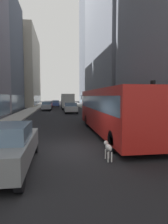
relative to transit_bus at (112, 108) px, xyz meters
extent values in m
plane|color=black|center=(-2.80, 31.54, -1.78)|extent=(120.00, 120.00, 0.00)
cube|color=#ADA89E|center=(-8.50, 31.54, -1.70)|extent=(2.40, 110.00, 0.15)
cube|color=gray|center=(2.90, 31.54, -1.70)|extent=(2.40, 110.00, 0.15)
cube|color=slate|center=(-10.64, 23.30, -0.18)|extent=(0.08, 13.07, 2.40)
cube|color=#B2A893|center=(-14.70, 41.36, 7.73)|extent=(11.68, 20.13, 19.02)
cube|color=slate|center=(-8.88, 41.36, -0.18)|extent=(0.08, 18.12, 2.40)
cube|color=slate|center=(3.43, 1.39, -0.18)|extent=(0.08, 15.93, 2.40)
cube|color=slate|center=(9.10, 23.96, 15.31)|extent=(11.36, 23.90, 34.17)
cube|color=slate|center=(3.44, 23.96, -0.18)|extent=(0.08, 21.51, 2.40)
cube|color=#4C515B|center=(9.10, 49.22, 17.56)|extent=(8.52, 22.02, 38.68)
cube|color=slate|center=(4.86, 49.22, -0.18)|extent=(0.08, 19.81, 2.40)
cube|color=red|center=(0.00, -0.01, -0.10)|extent=(2.55, 11.50, 2.75)
cube|color=slate|center=(0.00, -0.01, 0.39)|extent=(2.57, 11.04, 0.90)
cube|color=black|center=(0.00, 5.69, -1.23)|extent=(2.55, 0.16, 0.44)
cylinder|color=black|center=(-1.12, 3.54, -1.28)|extent=(0.30, 1.00, 1.00)
cylinder|color=black|center=(1.13, 3.54, -1.28)|extent=(0.30, 1.00, 1.00)
cylinder|color=black|center=(-1.12, -4.16, -1.28)|extent=(0.30, 1.00, 1.00)
cylinder|color=black|center=(1.13, -4.16, -1.28)|extent=(0.30, 1.00, 1.00)
cube|color=silver|center=(-1.45, 5.14, 0.72)|extent=(0.08, 0.24, 0.40)
cube|color=silver|center=(-1.60, 17.18, -1.08)|extent=(1.89, 4.39, 0.75)
cube|color=slate|center=(-1.60, 16.96, -0.43)|extent=(1.74, 1.98, 0.55)
cylinder|color=black|center=(-2.44, 18.96, -1.46)|extent=(0.22, 0.64, 0.64)
cylinder|color=black|center=(-0.76, 18.96, -1.46)|extent=(0.22, 0.64, 0.64)
cylinder|color=black|center=(-2.44, 15.40, -1.46)|extent=(0.22, 0.64, 0.64)
cylinder|color=black|center=(-0.76, 15.40, -1.46)|extent=(0.22, 0.64, 0.64)
cube|color=slate|center=(-5.60, -5.65, -1.08)|extent=(1.93, 4.58, 0.75)
cube|color=slate|center=(-5.60, -5.88, -0.43)|extent=(1.77, 2.06, 0.55)
cylinder|color=black|center=(-4.75, -3.78, -1.46)|extent=(0.22, 0.64, 0.64)
cylinder|color=black|center=(-4.75, -7.52, -1.46)|extent=(0.22, 0.64, 0.64)
cube|color=red|center=(-5.60, 29.83, -1.08)|extent=(1.79, 4.03, 0.75)
cube|color=slate|center=(-5.60, 29.63, -0.43)|extent=(1.65, 1.81, 0.55)
cylinder|color=black|center=(-6.39, 31.43, -1.46)|extent=(0.22, 0.64, 0.64)
cylinder|color=black|center=(-4.81, 31.43, -1.46)|extent=(0.22, 0.64, 0.64)
cylinder|color=black|center=(-6.39, 28.23, -1.46)|extent=(0.22, 0.64, 0.64)
cylinder|color=black|center=(-4.81, 28.23, -1.46)|extent=(0.22, 0.64, 0.64)
cube|color=#B7BABF|center=(-5.60, 23.73, -1.08)|extent=(1.75, 4.36, 0.75)
cube|color=slate|center=(-5.60, 23.51, -0.43)|extent=(1.61, 1.96, 0.55)
cylinder|color=black|center=(-6.36, 25.50, -1.46)|extent=(0.22, 0.64, 0.64)
cylinder|color=black|center=(-4.84, 25.50, -1.46)|extent=(0.22, 0.64, 0.64)
cylinder|color=black|center=(-6.36, 21.96, -1.46)|extent=(0.22, 0.64, 0.64)
cylinder|color=black|center=(-4.84, 21.96, -1.46)|extent=(0.22, 0.64, 0.64)
cube|color=#4C6BB7|center=(-4.00, 35.45, -1.08)|extent=(1.71, 4.25, 0.75)
cube|color=slate|center=(-4.00, 35.24, -0.43)|extent=(1.57, 1.91, 0.55)
cylinder|color=black|center=(-4.74, 37.16, -1.46)|extent=(0.22, 0.64, 0.64)
cylinder|color=black|center=(-3.26, 37.16, -1.46)|extent=(0.22, 0.64, 0.64)
cylinder|color=black|center=(-4.74, 33.75, -1.46)|extent=(0.22, 0.64, 0.64)
cylinder|color=black|center=(-3.26, 33.75, -1.46)|extent=(0.22, 0.64, 0.64)
cube|color=#19519E|center=(-1.60, 28.97, -0.28)|extent=(2.30, 2.00, 2.10)
cube|color=silver|center=(-1.60, 25.22, -0.03)|extent=(2.30, 5.50, 2.60)
cylinder|color=black|center=(-2.61, 28.97, -1.33)|extent=(0.28, 0.90, 0.90)
cylinder|color=black|center=(-0.59, 28.97, -1.33)|extent=(0.28, 0.90, 0.90)
cylinder|color=black|center=(-2.61, 23.47, -1.33)|extent=(0.28, 0.90, 0.90)
cylinder|color=black|center=(-0.59, 23.47, -1.33)|extent=(0.28, 0.90, 0.90)
ellipsoid|color=white|center=(-1.68, -5.33, -1.25)|extent=(0.22, 0.60, 0.26)
sphere|color=white|center=(-1.68, -4.95, -1.16)|extent=(0.20, 0.20, 0.20)
sphere|color=black|center=(-1.74, -4.93, -1.14)|extent=(0.07, 0.07, 0.07)
sphere|color=black|center=(-1.62, -4.93, -1.14)|extent=(0.07, 0.07, 0.07)
cylinder|color=white|center=(-1.68, -5.73, -1.20)|extent=(0.03, 0.16, 0.19)
cylinder|color=white|center=(-1.75, -5.12, -1.58)|extent=(0.06, 0.06, 0.40)
cylinder|color=white|center=(-1.61, -5.12, -1.58)|extent=(0.06, 0.06, 0.40)
cylinder|color=white|center=(-1.75, -5.54, -1.58)|extent=(0.06, 0.06, 0.40)
cylinder|color=white|center=(-1.61, -5.54, -1.58)|extent=(0.06, 0.06, 0.40)
sphere|color=black|center=(-1.63, -5.23, -1.21)|extent=(0.04, 0.04, 0.04)
sphere|color=black|center=(-1.74, -5.41, -1.23)|extent=(0.04, 0.04, 0.04)
sphere|color=black|center=(-1.66, -5.51, -1.19)|extent=(0.04, 0.04, 0.04)
cylinder|color=#1E1E2D|center=(3.22, 6.52, -1.20)|extent=(0.28, 0.28, 0.85)
cylinder|color=#33598C|center=(3.22, 6.52, -0.47)|extent=(0.34, 0.34, 0.62)
sphere|color=tan|center=(3.22, 6.52, -0.05)|extent=(0.22, 0.22, 0.22)
cube|color=#59331E|center=(3.44, 6.52, -0.73)|extent=(0.12, 0.24, 0.20)
cylinder|color=black|center=(2.10, -1.78, 0.07)|extent=(0.12, 0.12, 3.40)
cube|color=black|center=(2.10, -1.60, 1.42)|extent=(0.24, 0.20, 0.70)
sphere|color=red|center=(2.10, -1.49, 1.64)|extent=(0.11, 0.11, 0.11)
sphere|color=orange|center=(2.10, -1.49, 1.42)|extent=(0.11, 0.11, 0.11)
sphere|color=green|center=(2.10, -1.49, 1.20)|extent=(0.11, 0.11, 0.11)
camera|label=1|loc=(-3.73, -12.75, 0.81)|focal=30.95mm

